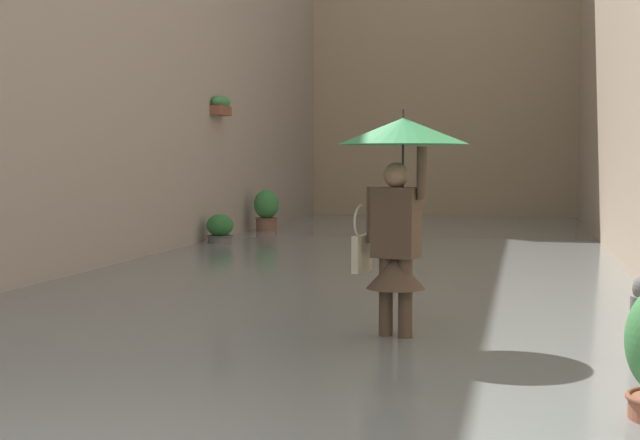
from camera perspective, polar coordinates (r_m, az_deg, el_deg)
ground_plane at (r=13.85m, az=3.70°, el=-2.90°), size 60.00×60.00×0.00m
flood_water at (r=13.84m, az=3.70°, el=-2.64°), size 7.89×27.40×0.13m
person_wading at (r=7.53m, az=5.09°, el=2.64°), size 1.10×1.10×2.04m
potted_plant_near_right at (r=16.34m, az=-6.39°, el=-0.71°), size 0.49×0.49×0.65m
potted_plant_far_right at (r=18.83m, az=-3.43°, el=0.52°), size 0.52×0.52×1.01m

